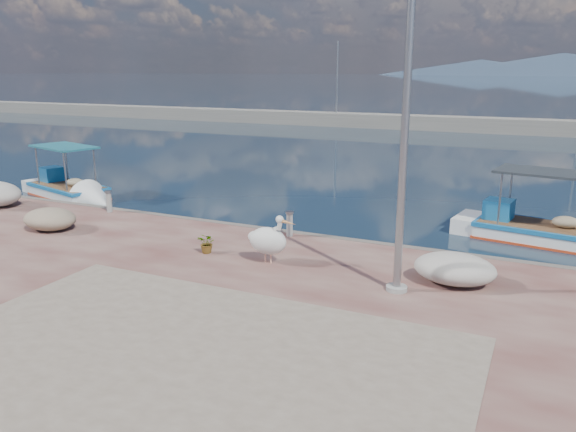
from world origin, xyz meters
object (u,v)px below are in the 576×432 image
(boat_right, at_px, (539,235))
(bollard_near, at_px, (290,223))
(pelican, at_px, (269,240))
(lamp_post, at_px, (405,133))
(boat_left, at_px, (68,192))

(boat_right, relative_size, bollard_near, 7.61)
(pelican, xyz_separation_m, lamp_post, (3.22, -0.40, 2.73))
(pelican, bearing_deg, lamp_post, -0.64)
(lamp_post, bearing_deg, boat_left, 160.01)
(boat_right, distance_m, lamp_post, 8.19)
(boat_right, xyz_separation_m, lamp_post, (-2.60, -6.88, 3.60))
(boat_left, distance_m, bollard_near, 11.58)
(boat_right, xyz_separation_m, bollard_near, (-6.31, -4.23, 0.69))
(boat_right, height_order, bollard_near, boat_right)
(boat_left, height_order, pelican, boat_left)
(boat_right, distance_m, bollard_near, 7.63)
(pelican, bearing_deg, boat_right, 54.48)
(boat_left, relative_size, bollard_near, 7.50)
(boat_left, xyz_separation_m, pelican, (11.71, -5.03, 0.88))
(boat_left, bearing_deg, boat_right, 20.26)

